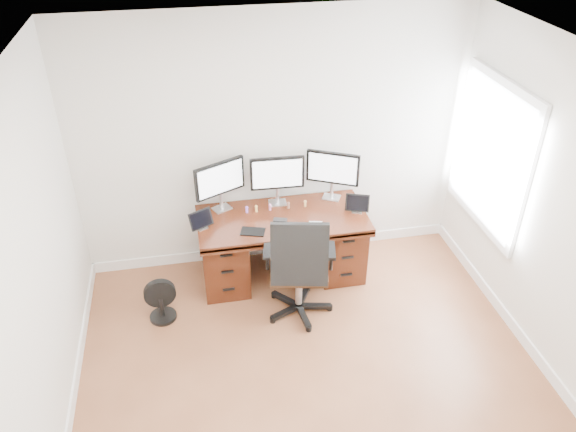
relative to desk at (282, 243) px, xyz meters
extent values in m
plane|color=brown|center=(0.00, -1.83, -0.40)|extent=(4.50, 4.50, 0.00)
cube|color=silver|center=(0.00, 0.42, 0.95)|extent=(4.00, 0.10, 2.70)
cube|color=white|center=(1.97, -0.33, 1.00)|extent=(0.04, 1.30, 1.50)
cube|color=white|center=(1.95, -0.33, 1.00)|extent=(0.01, 1.15, 1.35)
cube|color=#421A0D|center=(0.00, -0.03, 0.32)|extent=(1.70, 0.80, 0.05)
cube|color=#421A0D|center=(-0.60, 0.00, -0.05)|extent=(0.45, 0.70, 0.70)
cube|color=#421A0D|center=(0.60, 0.00, -0.05)|extent=(0.45, 0.70, 0.70)
cube|color=black|center=(0.00, 0.27, 0.10)|extent=(0.74, 0.03, 0.40)
cylinder|color=black|center=(0.06, -0.59, -0.36)|extent=(0.73, 0.73, 0.09)
cylinder|color=silver|center=(0.06, -0.59, -0.09)|extent=(0.07, 0.07, 0.44)
cube|color=#3E2312|center=(0.06, -0.59, 0.13)|extent=(0.62, 0.61, 0.08)
cube|color=black|center=(0.01, -0.83, 0.46)|extent=(0.51, 0.16, 0.61)
cube|color=black|center=(-0.24, -0.53, 0.33)|extent=(0.12, 0.27, 0.03)
cube|color=black|center=(0.35, -0.65, 0.33)|extent=(0.12, 0.27, 0.03)
cylinder|color=black|center=(-1.26, -0.45, -0.39)|extent=(0.26, 0.26, 0.03)
cylinder|color=black|center=(-1.26, -0.45, -0.26)|extent=(0.04, 0.04, 0.22)
cylinder|color=black|center=(-1.26, -0.45, -0.11)|extent=(0.31, 0.09, 0.30)
cube|color=silver|center=(-0.58, 0.24, 0.35)|extent=(0.22, 0.21, 0.01)
cylinder|color=silver|center=(-0.58, 0.24, 0.44)|extent=(0.04, 0.04, 0.18)
cube|color=black|center=(-0.58, 0.24, 0.70)|extent=(0.51, 0.28, 0.35)
cube|color=white|center=(-0.57, 0.22, 0.70)|extent=(0.45, 0.23, 0.30)
cube|color=silver|center=(0.00, 0.24, 0.35)|extent=(0.19, 0.15, 0.01)
cylinder|color=silver|center=(0.00, 0.24, 0.44)|extent=(0.04, 0.04, 0.18)
cube|color=black|center=(0.00, 0.24, 0.70)|extent=(0.55, 0.06, 0.35)
cube|color=white|center=(0.00, 0.22, 0.70)|extent=(0.50, 0.02, 0.30)
cube|color=silver|center=(0.58, 0.24, 0.35)|extent=(0.22, 0.21, 0.01)
cylinder|color=silver|center=(0.58, 0.24, 0.44)|extent=(0.04, 0.04, 0.18)
cube|color=black|center=(0.58, 0.24, 0.70)|extent=(0.50, 0.28, 0.35)
cube|color=white|center=(0.57, 0.22, 0.70)|extent=(0.45, 0.23, 0.30)
cube|color=silver|center=(-0.81, -0.08, 0.35)|extent=(0.13, 0.12, 0.01)
cube|color=black|center=(-0.81, -0.08, 0.45)|extent=(0.24, 0.17, 0.17)
cube|color=silver|center=(0.76, -0.08, 0.35)|extent=(0.12, 0.11, 0.01)
cube|color=black|center=(0.76, -0.08, 0.45)|extent=(0.25, 0.14, 0.17)
cube|color=white|center=(0.04, -0.25, 0.36)|extent=(0.28, 0.17, 0.01)
cube|color=#BBBDC2|center=(0.29, -0.25, 0.35)|extent=(0.16, 0.16, 0.01)
cube|color=black|center=(-0.33, -0.24, 0.35)|extent=(0.26, 0.21, 0.01)
cube|color=black|center=(-0.03, -0.09, 0.35)|extent=(0.15, 0.11, 0.01)
cylinder|color=#9557D5|center=(-0.34, 0.12, 0.37)|extent=(0.02, 0.02, 0.05)
sphere|color=#9557D5|center=(-0.34, 0.12, 0.41)|extent=(0.03, 0.03, 0.03)
cylinder|color=#FAC25A|center=(-0.24, 0.12, 0.37)|extent=(0.02, 0.02, 0.05)
sphere|color=#FAC25A|center=(-0.24, 0.12, 0.41)|extent=(0.03, 0.03, 0.03)
cylinder|color=pink|center=(-0.10, 0.12, 0.37)|extent=(0.02, 0.02, 0.05)
sphere|color=pink|center=(-0.10, 0.12, 0.41)|extent=(0.03, 0.03, 0.03)
cylinder|color=brown|center=(0.09, 0.12, 0.37)|extent=(0.02, 0.02, 0.05)
sphere|color=brown|center=(0.09, 0.12, 0.41)|extent=(0.03, 0.03, 0.03)
cylinder|color=tan|center=(0.27, 0.12, 0.37)|extent=(0.02, 0.02, 0.05)
sphere|color=tan|center=(0.27, 0.12, 0.41)|extent=(0.03, 0.03, 0.03)
camera|label=1|loc=(-0.85, -4.68, 3.40)|focal=35.00mm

